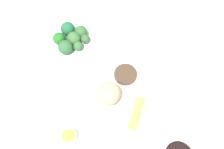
% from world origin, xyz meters
% --- Properties ---
extents(tabletop, '(2.20, 2.20, 0.02)m').
position_xyz_m(tabletop, '(0.00, 0.00, 0.01)').
color(tabletop, white).
rests_on(tabletop, ground).
extents(main_plate, '(0.30, 0.30, 0.02)m').
position_xyz_m(main_plate, '(-0.00, -0.00, 0.03)').
color(main_plate, white).
rests_on(main_plate, tabletop).
extents(rice_scoop, '(0.08, 0.08, 0.08)m').
position_xyz_m(rice_scoop, '(0.07, -0.00, 0.08)').
color(rice_scoop, tan).
rests_on(rice_scoop, main_plate).
extents(spring_roll, '(0.08, 0.11, 0.03)m').
position_xyz_m(spring_roll, '(-0.01, 0.07, 0.05)').
color(spring_roll, '#C49444').
rests_on(spring_roll, main_plate).
extents(crab_rangoon_wonton, '(0.07, 0.08, 0.01)m').
position_xyz_m(crab_rangoon_wonton, '(-0.08, -0.01, 0.04)').
color(crab_rangoon_wonton, beige).
rests_on(crab_rangoon_wonton, main_plate).
extents(stir_fry_heap, '(0.08, 0.08, 0.02)m').
position_xyz_m(stir_fry_heap, '(0.00, -0.08, 0.05)').
color(stir_fry_heap, '#443322').
rests_on(stir_fry_heap, main_plate).
extents(broccoli_plate, '(0.24, 0.24, 0.01)m').
position_xyz_m(broccoli_plate, '(0.17, -0.26, 0.03)').
color(broccoli_plate, white).
rests_on(broccoli_plate, tabletop).
extents(broccoli_floret_0, '(0.05, 0.05, 0.05)m').
position_xyz_m(broccoli_floret_0, '(0.17, -0.26, 0.06)').
color(broccoli_floret_0, '#376530').
rests_on(broccoli_floret_0, broccoli_plate).
extents(broccoli_floret_1, '(0.05, 0.05, 0.05)m').
position_xyz_m(broccoli_floret_1, '(0.14, -0.29, 0.06)').
color(broccoli_floret_1, '#305F2E').
rests_on(broccoli_floret_1, broccoli_plate).
extents(broccoli_floret_2, '(0.04, 0.04, 0.04)m').
position_xyz_m(broccoli_floret_2, '(0.16, -0.23, 0.05)').
color(broccoli_floret_2, '#326134').
rests_on(broccoli_floret_2, broccoli_plate).
extents(broccoli_floret_3, '(0.05, 0.05, 0.05)m').
position_xyz_m(broccoli_floret_3, '(0.23, -0.27, 0.06)').
color(broccoli_floret_3, '#206920').
rests_on(broccoli_floret_3, broccoli_plate).
extents(broccoli_floret_4, '(0.06, 0.06, 0.06)m').
position_xyz_m(broccoli_floret_4, '(0.19, -0.31, 0.06)').
color(broccoli_floret_4, '#1F5C36').
rests_on(broccoli_floret_4, broccoli_plate).
extents(broccoli_floret_5, '(0.04, 0.04, 0.04)m').
position_xyz_m(broccoli_floret_5, '(0.13, -0.26, 0.05)').
color(broccoli_floret_5, '#355731').
rests_on(broccoli_floret_5, broccoli_plate).
extents(broccoli_floret_6, '(0.06, 0.06, 0.06)m').
position_xyz_m(broccoli_floret_6, '(0.20, -0.22, 0.06)').
color(broccoli_floret_6, '#2B5C32').
rests_on(broccoli_floret_6, broccoli_plate).
extents(sauce_ramekin_hot_mustard, '(0.05, 0.05, 0.02)m').
position_xyz_m(sauce_ramekin_hot_mustard, '(0.22, 0.11, 0.03)').
color(sauce_ramekin_hot_mustard, white).
rests_on(sauce_ramekin_hot_mustard, tabletop).
extents(sauce_ramekin_hot_mustard_liquid, '(0.04, 0.04, 0.00)m').
position_xyz_m(sauce_ramekin_hot_mustard_liquid, '(0.22, 0.11, 0.04)').
color(sauce_ramekin_hot_mustard_liquid, gold).
rests_on(sauce_ramekin_hot_mustard_liquid, sauce_ramekin_hot_mustard).
extents(teacup, '(0.06, 0.06, 0.06)m').
position_xyz_m(teacup, '(-0.26, -0.18, 0.05)').
color(teacup, silver).
rests_on(teacup, tabletop).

